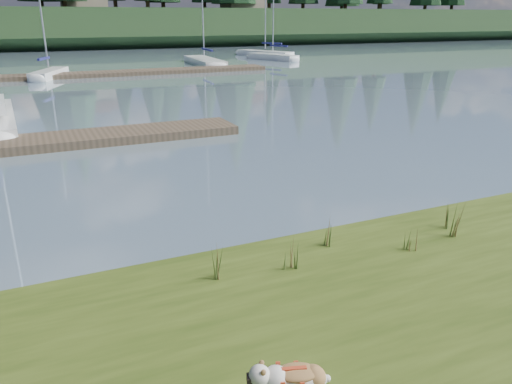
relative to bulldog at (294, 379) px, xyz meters
name	(u,v)px	position (x,y,z in m)	size (l,w,h in m)	color
ground	(71,77)	(0.85, 35.26, -0.67)	(200.00, 200.00, 0.00)	#809AAB
ridge	(42,28)	(0.85, 78.26, 1.83)	(200.00, 20.00, 5.00)	black
bulldog	(294,379)	(0.00, 0.00, 0.00)	(0.86, 0.51, 0.50)	silver
dock_near	(1,146)	(-3.15, 14.26, -0.52)	(16.00, 2.00, 0.30)	#4C3D2C
dock_far	(100,74)	(2.85, 35.26, -0.52)	(26.00, 2.20, 0.30)	#4C3D2C
sailboat_bg_2	(52,72)	(-0.38, 35.95, -0.33)	(3.22, 5.92, 9.10)	white
sailboat_bg_3	(202,60)	(12.89, 41.61, -0.34)	(2.56, 9.69, 13.89)	white
sailboat_bg_4	(269,56)	(20.70, 43.65, -0.34)	(3.44, 6.93, 10.23)	white
sailboat_bg_5	(260,53)	(22.05, 48.56, -0.35)	(4.60, 7.83, 11.27)	white
weed_0	(291,258)	(1.35, 2.59, -0.11)	(0.17, 0.14, 0.49)	#475B23
weed_1	(331,232)	(2.42, 3.11, -0.07)	(0.17, 0.14, 0.59)	#475B23
weed_2	(456,222)	(4.70, 2.50, -0.04)	(0.17, 0.14, 0.66)	#475B23
weed_3	(214,264)	(0.15, 2.82, -0.06)	(0.17, 0.14, 0.61)	#475B23
weed_4	(412,242)	(3.57, 2.36, -0.16)	(0.17, 0.14, 0.38)	#475B23
weed_5	(446,214)	(4.79, 2.84, -0.03)	(0.17, 0.14, 0.68)	#475B23
mud_lip	(236,263)	(0.85, 3.66, -0.60)	(60.00, 0.50, 0.14)	#33281C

